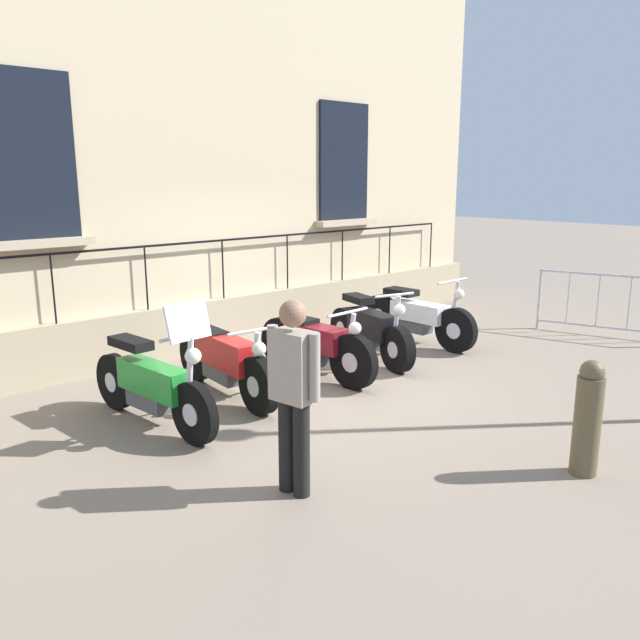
% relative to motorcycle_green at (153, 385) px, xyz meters
% --- Properties ---
extents(ground_plane, '(60.00, 60.00, 0.00)m').
position_rel_motorcycle_green_xyz_m(ground_plane, '(0.05, 2.33, -0.45)').
color(ground_plane, gray).
extents(building_facade, '(0.82, 11.99, 8.34)m').
position_rel_motorcycle_green_xyz_m(building_facade, '(-2.52, 2.33, 3.60)').
color(building_facade, '#C6B28E').
rests_on(building_facade, ground_plane).
extents(motorcycle_green, '(2.12, 0.57, 1.42)m').
position_rel_motorcycle_green_xyz_m(motorcycle_green, '(0.00, 0.00, 0.00)').
color(motorcycle_green, black).
rests_on(motorcycle_green, ground_plane).
extents(motorcycle_red, '(2.19, 0.63, 0.95)m').
position_rel_motorcycle_green_xyz_m(motorcycle_red, '(-0.28, 1.10, -0.02)').
color(motorcycle_red, black).
rests_on(motorcycle_red, ground_plane).
extents(motorcycle_maroon, '(2.03, 0.71, 0.98)m').
position_rel_motorcycle_green_xyz_m(motorcycle_maroon, '(-0.06, 2.37, -0.02)').
color(motorcycle_maroon, black).
rests_on(motorcycle_maroon, ground_plane).
extents(motorcycle_black, '(2.00, 0.79, 1.06)m').
position_rel_motorcycle_green_xyz_m(motorcycle_black, '(-0.16, 3.50, -0.03)').
color(motorcycle_black, black).
rests_on(motorcycle_black, ground_plane).
extents(motorcycle_white, '(2.16, 0.73, 1.09)m').
position_rel_motorcycle_green_xyz_m(motorcycle_white, '(-0.28, 4.71, -0.02)').
color(motorcycle_white, black).
rests_on(motorcycle_white, ground_plane).
extents(crowd_barrier, '(2.28, 0.75, 1.05)m').
position_rel_motorcycle_green_xyz_m(crowd_barrier, '(1.62, 7.41, 0.12)').
color(crowd_barrier, '#B7B7BF').
rests_on(crowd_barrier, ground_plane).
extents(bollard, '(0.24, 0.24, 1.05)m').
position_rel_motorcycle_green_xyz_m(bollard, '(3.59, 2.27, 0.08)').
color(bollard, brown).
rests_on(bollard, ground_plane).
extents(pedestrian_standing, '(0.52, 0.27, 1.64)m').
position_rel_motorcycle_green_xyz_m(pedestrian_standing, '(2.12, 0.15, 0.48)').
color(pedestrian_standing, black).
rests_on(pedestrian_standing, ground_plane).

